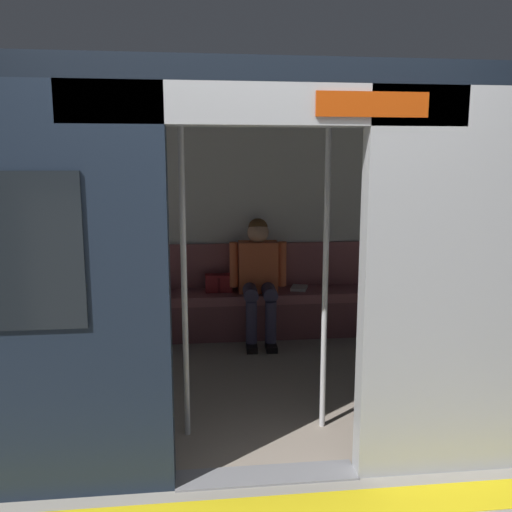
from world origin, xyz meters
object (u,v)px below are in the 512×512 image
at_px(train_car, 235,194).
at_px(grab_pole_far, 325,272).
at_px(grab_pole_door, 184,276).
at_px(bench_seat, 234,303).
at_px(handbag, 219,283).
at_px(book, 299,288).
at_px(person_seated, 259,271).

height_order(train_car, grab_pole_far, train_car).
bearing_deg(grab_pole_far, grab_pole_door, 0.64).
bearing_deg(bench_seat, handbag, -28.14).
xyz_separation_m(book, grab_pole_door, (1.10, 1.97, 0.57)).
relative_size(handbag, grab_pole_door, 0.13).
relative_size(book, grab_pole_door, 0.11).
xyz_separation_m(train_car, book, (-0.73, -1.19, -1.02)).
height_order(train_car, handbag, train_car).
relative_size(person_seated, book, 5.36).
bearing_deg(handbag, person_seated, 161.06).
xyz_separation_m(bench_seat, grab_pole_far, (-0.44, 1.88, 0.69)).
relative_size(bench_seat, person_seated, 2.59).
distance_m(train_car, bench_seat, 1.59).
xyz_separation_m(bench_seat, person_seated, (-0.24, 0.05, 0.33)).
bearing_deg(grab_pole_door, train_car, -115.66).
bearing_deg(book, person_seated, 35.22).
xyz_separation_m(handbag, grab_pole_far, (-0.59, 1.96, 0.50)).
distance_m(train_car, book, 1.73).
relative_size(grab_pole_door, grab_pole_far, 1.00).
bearing_deg(grab_pole_far, train_car, -56.78).
height_order(bench_seat, book, book).
bearing_deg(train_car, book, -121.34).
xyz_separation_m(train_car, bench_seat, (-0.06, -1.12, -1.14)).
xyz_separation_m(bench_seat, book, (-0.66, -0.08, 0.12)).
xyz_separation_m(train_car, person_seated, (-0.30, -1.06, -0.81)).
distance_m(book, grab_pole_far, 2.06).
relative_size(person_seated, grab_pole_door, 0.57).
xyz_separation_m(train_car, grab_pole_door, (0.37, 0.78, -0.45)).
height_order(handbag, grab_pole_door, grab_pole_door).
height_order(person_seated, book, person_seated).
relative_size(train_car, person_seated, 5.43).
bearing_deg(person_seated, book, -162.98).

